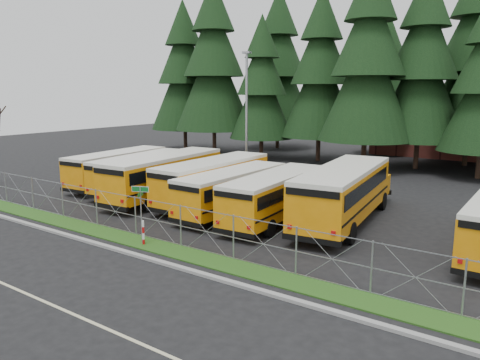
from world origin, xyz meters
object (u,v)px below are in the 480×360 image
at_px(bus_0, 121,169).
at_px(bus_4, 236,192).
at_px(bus_1, 145,173).
at_px(bus_2, 168,177).
at_px(street_sign, 141,203).
at_px(bus_3, 217,182).
at_px(light_standard, 247,111).
at_px(bus_5, 278,197).
at_px(bus_6, 345,195).
at_px(striped_bollard, 143,233).

relative_size(bus_0, bus_4, 1.02).
xyz_separation_m(bus_1, bus_2, (2.98, -0.74, 0.16)).
distance_m(bus_1, street_sign, 12.04).
xyz_separation_m(bus_3, light_standard, (-3.48, 8.48, 4.08)).
bearing_deg(bus_0, bus_5, -10.50).
distance_m(bus_1, bus_6, 14.90).
height_order(bus_1, bus_6, bus_6).
relative_size(bus_3, street_sign, 3.86).
bearing_deg(bus_5, bus_6, 24.11).
xyz_separation_m(bus_3, street_sign, (2.13, -8.49, 0.61)).
xyz_separation_m(bus_3, bus_4, (2.39, -1.25, -0.13)).
relative_size(bus_6, striped_bollard, 9.92).
relative_size(bus_0, street_sign, 3.57).
relative_size(street_sign, light_standard, 0.28).
relative_size(bus_4, bus_6, 0.83).
xyz_separation_m(bus_1, bus_5, (11.64, -1.15, 0.01)).
distance_m(bus_2, street_sign, 9.52).
distance_m(bus_0, street_sign, 14.37).
distance_m(bus_0, light_standard, 10.93).
distance_m(bus_4, light_standard, 12.12).
relative_size(bus_1, bus_5, 1.00).
bearing_deg(bus_3, street_sign, -76.89).
height_order(street_sign, striped_bollard, street_sign).
bearing_deg(bus_1, bus_5, -12.61).
bearing_deg(bus_3, bus_5, -14.10).
bearing_deg(bus_3, bus_0, 177.70).
bearing_deg(striped_bollard, bus_0, 142.86).
bearing_deg(bus_6, light_standard, 139.29).
bearing_deg(bus_1, bus_0, 167.31).
bearing_deg(bus_0, light_standard, 50.07).
height_order(bus_6, striped_bollard, bus_6).
height_order(bus_0, bus_3, bus_3).
height_order(bus_0, street_sign, street_sign).
relative_size(bus_1, striped_bollard, 8.39).
height_order(bus_1, light_standard, light_standard).
bearing_deg(bus_4, striped_bollard, -90.92).
distance_m(bus_3, street_sign, 8.77).
height_order(bus_0, bus_4, bus_0).
xyz_separation_m(bus_6, striped_bollard, (-6.21, -8.99, -0.96)).
bearing_deg(light_standard, bus_3, -67.67).
bearing_deg(bus_5, bus_4, 177.20).
height_order(bus_4, striped_bollard, bus_4).
relative_size(street_sign, striped_bollard, 2.34).
bearing_deg(bus_1, bus_6, -4.83).
height_order(bus_2, striped_bollard, bus_2).
xyz_separation_m(bus_5, street_sign, (-3.07, -7.27, 0.71)).
bearing_deg(bus_2, bus_5, -6.71).
bearing_deg(bus_0, bus_4, -12.04).
height_order(bus_1, striped_bollard, bus_1).
distance_m(bus_1, bus_3, 6.45).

